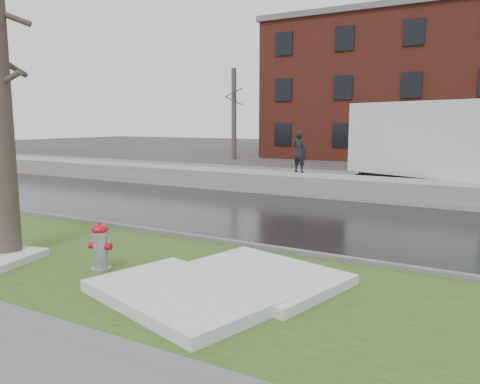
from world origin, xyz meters
The scene contains 14 objects.
ground centered at (0.00, 0.00, 0.00)m, with size 120.00×120.00×0.00m, color #47423D.
verge centered at (0.00, -1.25, 0.02)m, with size 60.00×4.50×0.04m, color #274717.
road centered at (0.00, 4.50, 0.01)m, with size 60.00×7.00×0.03m, color black.
parking_lot centered at (0.00, 13.00, 0.01)m, with size 60.00×9.00×0.03m, color slate.
curb centered at (0.00, 1.00, 0.07)m, with size 60.00×0.15×0.14m, color slate.
snowbank centered at (0.00, 8.70, 0.38)m, with size 60.00×1.60×0.75m, color #A39D95.
brick_building centered at (2.00, 30.00, 5.00)m, with size 26.00×12.00×10.00m, color maroon.
bg_tree_left centered at (-12.00, 22.00, 3.33)m, with size 1.40×1.62×6.50m.
bg_tree_center centered at (-6.00, 26.00, 3.33)m, with size 1.40×1.62×6.50m.
fire_hydrant centered at (-0.83, -1.71, 0.52)m, with size 0.44×0.40×0.89m.
box_truck centered at (3.74, 10.73, 1.81)m, with size 10.13×5.44×3.42m.
worker centered at (-1.62, 9.30, 1.55)m, with size 0.58×0.38×1.60m, color black.
snow_patch_near centered at (1.87, -0.78, 0.12)m, with size 2.60×2.00×0.16m, color silver.
snow_patch_side centered at (1.23, -2.13, 0.13)m, with size 2.80×1.80×0.18m, color silver.
Camera 1 is at (5.32, -7.50, 2.68)m, focal length 35.00 mm.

